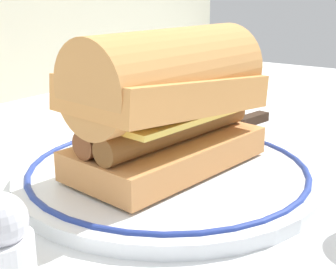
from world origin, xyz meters
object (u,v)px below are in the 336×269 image
(plate, at_px, (168,172))
(butter_knife, at_px, (236,125))
(sausage_sandwich, at_px, (168,99))
(salt_shaker, at_px, (3,260))

(plate, xyz_separation_m, butter_knife, (0.19, 0.03, -0.00))
(sausage_sandwich, relative_size, butter_knife, 1.28)
(butter_knife, bearing_deg, plate, -171.82)
(sausage_sandwich, height_order, butter_knife, sausage_sandwich)
(salt_shaker, distance_m, butter_knife, 0.41)
(sausage_sandwich, bearing_deg, butter_knife, 14.90)
(plate, bearing_deg, sausage_sandwich, 180.00)
(plate, distance_m, salt_shaker, 0.22)
(plate, height_order, salt_shaker, salt_shaker)
(plate, relative_size, salt_shaker, 3.79)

